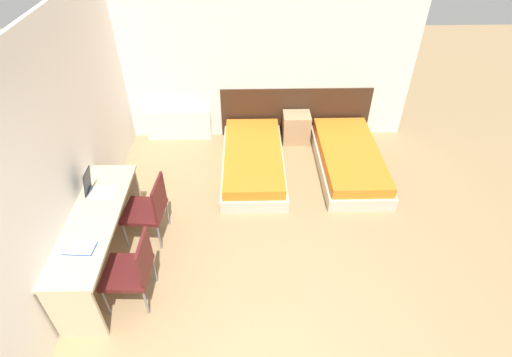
% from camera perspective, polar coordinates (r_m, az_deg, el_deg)
% --- Properties ---
extents(wall_back, '(5.10, 0.05, 2.70)m').
position_cam_1_polar(wall_back, '(6.46, -0.43, 16.65)').
color(wall_back, white).
rests_on(wall_back, ground_plane).
extents(wall_left, '(0.05, 5.29, 2.70)m').
position_cam_1_polar(wall_left, '(4.94, -24.88, 5.30)').
color(wall_left, white).
rests_on(wall_left, ground_plane).
extents(headboard_panel, '(2.52, 0.03, 0.86)m').
position_cam_1_polar(headboard_panel, '(6.88, 5.67, 9.41)').
color(headboard_panel, '#382316').
rests_on(headboard_panel, ground_plane).
extents(bed_near_window, '(0.94, 1.97, 0.35)m').
position_cam_1_polar(bed_near_window, '(6.12, -0.42, 2.54)').
color(bed_near_window, beige).
rests_on(bed_near_window, ground_plane).
extents(bed_near_door, '(0.94, 1.97, 0.35)m').
position_cam_1_polar(bed_near_door, '(6.31, 13.15, 2.66)').
color(bed_near_door, beige).
rests_on(bed_near_door, ground_plane).
extents(nightstand, '(0.45, 0.36, 0.51)m').
position_cam_1_polar(nightstand, '(6.79, 5.76, 7.23)').
color(nightstand, tan).
rests_on(nightstand, ground_plane).
extents(radiator, '(1.09, 0.12, 0.53)m').
position_cam_1_polar(radiator, '(6.95, -11.00, 7.55)').
color(radiator, silver).
rests_on(radiator, ground_plane).
extents(desk, '(0.54, 1.88, 0.77)m').
position_cam_1_polar(desk, '(4.78, -21.77, -6.73)').
color(desk, '#C6B28E').
rests_on(desk, ground_plane).
extents(chair_near_laptop, '(0.52, 0.52, 0.89)m').
position_cam_1_polar(chair_near_laptop, '(5.03, -15.06, -4.01)').
color(chair_near_laptop, '#511919').
rests_on(chair_near_laptop, ground_plane).
extents(chair_near_notebook, '(0.50, 0.50, 0.89)m').
position_cam_1_polar(chair_near_notebook, '(4.42, -17.24, -12.16)').
color(chair_near_notebook, '#511919').
rests_on(chair_near_notebook, ground_plane).
extents(laptop, '(0.31, 0.22, 0.32)m').
position_cam_1_polar(laptop, '(4.93, -21.79, -1.34)').
color(laptop, silver).
rests_on(laptop, desk).
extents(open_notebook, '(0.31, 0.20, 0.02)m').
position_cam_1_polar(open_notebook, '(4.37, -23.83, -9.09)').
color(open_notebook, '#1E4793').
rests_on(open_notebook, desk).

